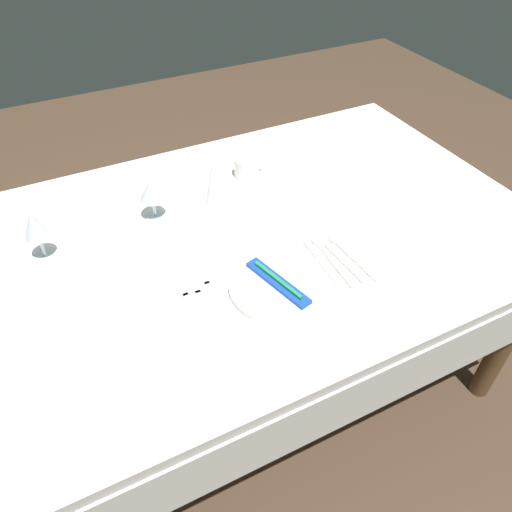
% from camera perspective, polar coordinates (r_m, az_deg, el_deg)
% --- Properties ---
extents(ground_plane, '(6.00, 6.00, 0.00)m').
position_cam_1_polar(ground_plane, '(1.98, -1.57, -14.24)').
color(ground_plane, '#4C3828').
extents(dining_table, '(1.80, 1.11, 0.74)m').
position_cam_1_polar(dining_table, '(1.48, -2.04, 0.02)').
color(dining_table, white).
rests_on(dining_table, ground).
extents(dinner_plate, '(0.26, 0.26, 0.02)m').
position_cam_1_polar(dinner_plate, '(1.26, 2.44, -3.66)').
color(dinner_plate, white).
rests_on(dinner_plate, dining_table).
extents(toothbrush_package, '(0.09, 0.21, 0.02)m').
position_cam_1_polar(toothbrush_package, '(1.25, 2.46, -3.12)').
color(toothbrush_package, blue).
rests_on(toothbrush_package, dinner_plate).
extents(fork_outer, '(0.02, 0.23, 0.00)m').
position_cam_1_polar(fork_outer, '(1.24, -4.60, -5.19)').
color(fork_outer, beige).
rests_on(fork_outer, dining_table).
extents(fork_inner, '(0.03, 0.20, 0.00)m').
position_cam_1_polar(fork_inner, '(1.22, -6.00, -5.96)').
color(fork_inner, beige).
rests_on(fork_inner, dining_table).
extents(fork_salad, '(0.02, 0.23, 0.00)m').
position_cam_1_polar(fork_salad, '(1.21, -7.15, -6.62)').
color(fork_salad, beige).
rests_on(fork_salad, dining_table).
extents(dinner_knife, '(0.03, 0.22, 0.00)m').
position_cam_1_polar(dinner_knife, '(1.34, 8.01, -1.00)').
color(dinner_knife, beige).
rests_on(dinner_knife, dining_table).
extents(spoon_soup, '(0.03, 0.22, 0.01)m').
position_cam_1_polar(spoon_soup, '(1.37, 8.40, 0.11)').
color(spoon_soup, beige).
rests_on(spoon_soup, dining_table).
extents(spoon_dessert, '(0.03, 0.21, 0.01)m').
position_cam_1_polar(spoon_dessert, '(1.38, 9.39, 0.19)').
color(spoon_dessert, beige).
rests_on(spoon_dessert, dining_table).
extents(spoon_tea, '(0.03, 0.22, 0.01)m').
position_cam_1_polar(spoon_tea, '(1.39, 10.63, 0.48)').
color(spoon_tea, beige).
rests_on(spoon_tea, dining_table).
extents(saucer_left, '(0.12, 0.12, 0.01)m').
position_cam_1_polar(saucer_left, '(1.67, -1.07, 9.33)').
color(saucer_left, white).
rests_on(saucer_left, dining_table).
extents(coffee_cup_left, '(0.11, 0.09, 0.07)m').
position_cam_1_polar(coffee_cup_left, '(1.65, -1.04, 10.46)').
color(coffee_cup_left, white).
rests_on(coffee_cup_left, saucer_left).
extents(wine_glass_centre, '(0.07, 0.07, 0.15)m').
position_cam_1_polar(wine_glass_centre, '(1.41, -24.59, 3.09)').
color(wine_glass_centre, silver).
rests_on(wine_glass_centre, dining_table).
extents(wine_glass_left, '(0.08, 0.08, 0.13)m').
position_cam_1_polar(wine_glass_left, '(1.47, -12.20, 7.36)').
color(wine_glass_left, silver).
rests_on(wine_glass_left, dining_table).
extents(napkin_folded, '(0.06, 0.06, 0.15)m').
position_cam_1_polar(napkin_folded, '(1.51, -5.13, 8.51)').
color(napkin_folded, white).
rests_on(napkin_folded, dining_table).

